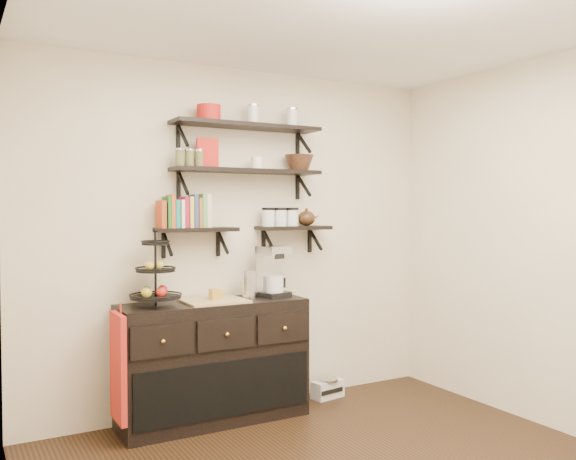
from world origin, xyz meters
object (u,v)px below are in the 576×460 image
at_px(fruit_stand, 156,281).
at_px(radio, 328,388).
at_px(coffee_maker, 272,272).
at_px(sideboard, 214,361).

relative_size(fruit_stand, radio, 1.82).
distance_m(fruit_stand, coffee_maker, 0.94).
height_order(sideboard, radio, sideboard).
height_order(sideboard, fruit_stand, fruit_stand).
distance_m(fruit_stand, radio, 1.79).
bearing_deg(sideboard, fruit_stand, 179.48).
height_order(fruit_stand, coffee_maker, fruit_stand).
bearing_deg(coffee_maker, radio, -12.35).
bearing_deg(sideboard, coffee_maker, 3.06).
xyz_separation_m(sideboard, fruit_stand, (-0.43, 0.00, 0.63)).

